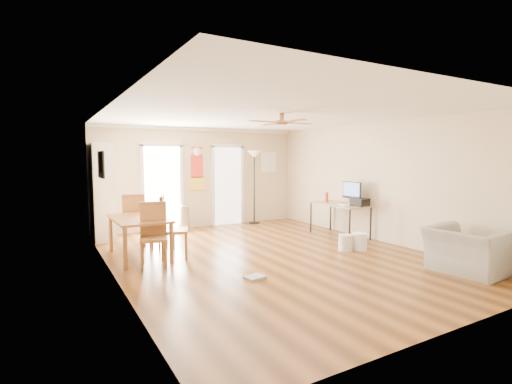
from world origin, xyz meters
TOP-DOWN VIEW (x-y plane):
  - floor at (0.00, 0.00)m, footprint 7.00×7.00m
  - ceiling at (0.00, 0.00)m, footprint 5.50×7.00m
  - wall_back at (0.00, 3.50)m, footprint 5.50×0.04m
  - wall_front at (0.00, -3.50)m, footprint 5.50×0.04m
  - wall_left at (-2.75, 0.00)m, footprint 0.04×7.00m
  - wall_right at (2.75, 0.00)m, footprint 0.04×7.00m
  - crown_molding at (0.00, 0.00)m, footprint 5.50×7.00m
  - kitchen_doorway at (-1.05, 3.48)m, footprint 0.90×0.10m
  - bathroom_doorway at (0.75, 3.48)m, footprint 0.80×0.10m
  - wall_decal at (-0.13, 3.48)m, footprint 0.46×0.03m
  - ac_grille at (2.05, 3.47)m, footprint 0.50×0.04m
  - framed_poster at (-2.73, 1.40)m, footprint 0.04×0.66m
  - ceiling_fan at (0.00, -0.30)m, footprint 1.24×1.24m
  - bookshelf at (-2.52, 3.09)m, footprint 0.63×1.03m
  - dining_table at (-2.15, 1.14)m, footprint 0.90×1.49m
  - dining_chair_right_a at (-1.60, 1.53)m, footprint 0.43×0.43m
  - dining_chair_right_b at (-1.60, 0.78)m, footprint 0.60×0.60m
  - dining_chair_near at (-2.07, 0.43)m, footprint 0.54×0.54m
  - dining_chair_far at (-2.01, 2.18)m, footprint 0.54×0.54m
  - trash_can at (-0.60, 3.20)m, footprint 0.32×0.32m
  - torchiere_lamp at (1.45, 3.23)m, footprint 0.46×0.46m
  - computer_desk at (2.35, 0.78)m, footprint 0.71×1.41m
  - imac at (2.47, 0.52)m, footprint 0.08×0.56m
  - keyboard at (2.20, 0.52)m, footprint 0.22×0.38m
  - printer at (2.45, 0.24)m, footprint 0.30×0.35m
  - orange_bottle at (2.30, 1.19)m, footprint 0.10×0.10m
  - wastebasket_a at (1.76, -0.45)m, footprint 0.33×0.33m
  - wastebasket_b at (1.48, -0.37)m, footprint 0.28×0.28m
  - floor_cloth at (-0.92, -0.98)m, footprint 0.32×0.27m
  - armchair at (2.15, -2.39)m, footprint 1.02×1.15m

SIDE VIEW (x-z plane):
  - floor at x=0.00m, z-range 0.00..0.00m
  - floor_cloth at x=-0.92m, z-range 0.00..0.04m
  - wastebasket_b at x=1.48m, z-range 0.00..0.32m
  - wastebasket_a at x=1.76m, z-range 0.00..0.34m
  - trash_can at x=-0.60m, z-range 0.00..0.62m
  - armchair at x=2.15m, z-range 0.00..0.72m
  - dining_table at x=-2.15m, z-range 0.00..0.74m
  - computer_desk at x=2.35m, z-range 0.00..0.76m
  - dining_chair_right_a at x=-1.60m, z-range 0.00..0.90m
  - dining_chair_near at x=-2.07m, z-range 0.00..1.06m
  - dining_chair_far at x=-2.01m, z-range 0.00..1.08m
  - dining_chair_right_b at x=-1.60m, z-range 0.00..1.13m
  - keyboard at x=2.20m, z-range 0.76..0.77m
  - printer at x=2.45m, z-range 0.76..0.93m
  - orange_bottle at x=2.30m, z-range 0.76..0.99m
  - torchiere_lamp at x=1.45m, z-range 0.00..2.02m
  - imac at x=2.47m, z-range 0.76..1.28m
  - kitchen_doorway at x=-1.05m, z-range 0.00..2.10m
  - bathroom_doorway at x=0.75m, z-range 0.00..2.10m
  - bookshelf at x=-2.52m, z-range 0.00..2.14m
  - wall_back at x=0.00m, z-range 0.00..2.60m
  - wall_front at x=0.00m, z-range 0.00..2.60m
  - wall_left at x=-2.75m, z-range 0.00..2.60m
  - wall_right at x=2.75m, z-range 0.00..2.60m
  - wall_decal at x=-0.13m, z-range 1.00..2.10m
  - ac_grille at x=2.05m, z-range 1.40..2.00m
  - framed_poster at x=-2.73m, z-range 1.46..1.94m
  - ceiling_fan at x=0.00m, z-range 2.33..2.53m
  - crown_molding at x=0.00m, z-range 2.52..2.60m
  - ceiling at x=0.00m, z-range 2.60..2.60m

